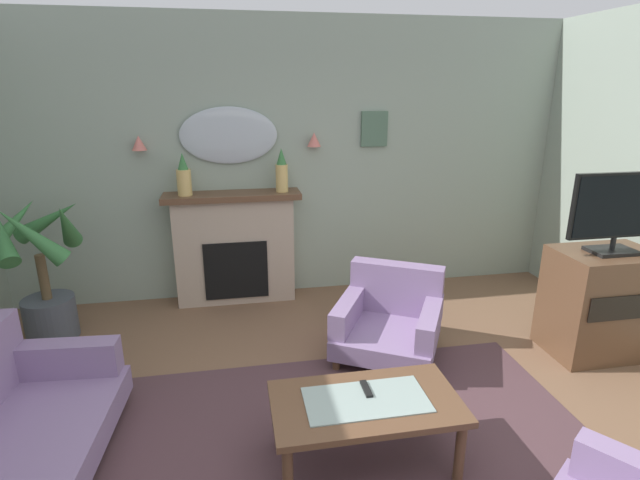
{
  "coord_description": "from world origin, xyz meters",
  "views": [
    {
      "loc": [
        -0.63,
        -2.1,
        2.18
      ],
      "look_at": [
        0.07,
        1.73,
        0.95
      ],
      "focal_mm": 27.35,
      "sensor_mm": 36.0,
      "label": 1
    }
  ],
  "objects_px": {
    "tv_cabinet": "(600,303)",
    "armchair_near_fireplace": "(390,318)",
    "framed_picture": "(374,129)",
    "tv_flatscreen": "(619,211)",
    "mantel_vase_right": "(184,177)",
    "wall_sconce_left": "(139,143)",
    "fireplace": "(235,249)",
    "potted_plant_corner_palm": "(41,271)",
    "mantel_vase_left": "(282,172)",
    "coffee_table": "(366,408)",
    "tv_remote": "(366,389)",
    "wall_sconce_right": "(314,140)",
    "wall_mirror": "(229,136)"
  },
  "relations": [
    {
      "from": "framed_picture",
      "to": "tv_remote",
      "type": "height_order",
      "value": "framed_picture"
    },
    {
      "from": "coffee_table",
      "to": "tv_cabinet",
      "type": "xyz_separation_m",
      "value": [
        2.28,
        0.92,
        0.07
      ]
    },
    {
      "from": "fireplace",
      "to": "potted_plant_corner_palm",
      "type": "xyz_separation_m",
      "value": [
        -1.67,
        -0.52,
        0.07
      ]
    },
    {
      "from": "wall_sconce_left",
      "to": "coffee_table",
      "type": "distance_m",
      "value": 3.31
    },
    {
      "from": "potted_plant_corner_palm",
      "to": "framed_picture",
      "type": "bearing_deg",
      "value": 12.03
    },
    {
      "from": "mantel_vase_left",
      "to": "armchair_near_fireplace",
      "type": "bearing_deg",
      "value": -59.25
    },
    {
      "from": "mantel_vase_right",
      "to": "tv_flatscreen",
      "type": "distance_m",
      "value": 3.79
    },
    {
      "from": "mantel_vase_right",
      "to": "mantel_vase_left",
      "type": "distance_m",
      "value": 0.95
    },
    {
      "from": "tv_cabinet",
      "to": "potted_plant_corner_palm",
      "type": "xyz_separation_m",
      "value": [
        -4.65,
        1.09,
        0.19
      ]
    },
    {
      "from": "mantel_vase_right",
      "to": "tv_cabinet",
      "type": "distance_m",
      "value": 3.88
    },
    {
      "from": "armchair_near_fireplace",
      "to": "potted_plant_corner_palm",
      "type": "bearing_deg",
      "value": 165.13
    },
    {
      "from": "mantel_vase_right",
      "to": "tv_remote",
      "type": "bearing_deg",
      "value": -64.07
    },
    {
      "from": "tv_remote",
      "to": "tv_cabinet",
      "type": "relative_size",
      "value": 0.18
    },
    {
      "from": "armchair_near_fireplace",
      "to": "potted_plant_corner_palm",
      "type": "distance_m",
      "value": 3.05
    },
    {
      "from": "mantel_vase_right",
      "to": "armchair_near_fireplace",
      "type": "relative_size",
      "value": 0.37
    },
    {
      "from": "framed_picture",
      "to": "coffee_table",
      "type": "relative_size",
      "value": 0.33
    },
    {
      "from": "tv_flatscreen",
      "to": "wall_sconce_right",
      "type": "bearing_deg",
      "value": 140.88
    },
    {
      "from": "fireplace",
      "to": "coffee_table",
      "type": "relative_size",
      "value": 1.24
    },
    {
      "from": "wall_mirror",
      "to": "potted_plant_corner_palm",
      "type": "height_order",
      "value": "wall_mirror"
    },
    {
      "from": "mantel_vase_left",
      "to": "coffee_table",
      "type": "height_order",
      "value": "mantel_vase_left"
    },
    {
      "from": "mantel_vase_left",
      "to": "tv_flatscreen",
      "type": "height_order",
      "value": "mantel_vase_left"
    },
    {
      "from": "tv_flatscreen",
      "to": "potted_plant_corner_palm",
      "type": "height_order",
      "value": "tv_flatscreen"
    },
    {
      "from": "framed_picture",
      "to": "tv_cabinet",
      "type": "distance_m",
      "value": 2.65
    },
    {
      "from": "coffee_table",
      "to": "tv_remote",
      "type": "bearing_deg",
      "value": 73.88
    },
    {
      "from": "mantel_vase_right",
      "to": "wall_sconce_left",
      "type": "bearing_deg",
      "value": 163.3
    },
    {
      "from": "wall_sconce_left",
      "to": "framed_picture",
      "type": "height_order",
      "value": "framed_picture"
    },
    {
      "from": "mantel_vase_right",
      "to": "armchair_near_fireplace",
      "type": "bearing_deg",
      "value": -36.72
    },
    {
      "from": "tv_cabinet",
      "to": "armchair_near_fireplace",
      "type": "bearing_deg",
      "value": 169.59
    },
    {
      "from": "framed_picture",
      "to": "armchair_near_fireplace",
      "type": "distance_m",
      "value": 2.06
    },
    {
      "from": "wall_sconce_left",
      "to": "mantel_vase_left",
      "type": "bearing_deg",
      "value": -5.08
    },
    {
      "from": "wall_sconce_left",
      "to": "tv_cabinet",
      "type": "relative_size",
      "value": 0.16
    },
    {
      "from": "fireplace",
      "to": "framed_picture",
      "type": "xyz_separation_m",
      "value": [
        1.5,
        0.15,
        1.18
      ]
    },
    {
      "from": "wall_sconce_left",
      "to": "wall_sconce_right",
      "type": "bearing_deg",
      "value": 0.0
    },
    {
      "from": "wall_mirror",
      "to": "fireplace",
      "type": "bearing_deg",
      "value": -90.0
    },
    {
      "from": "armchair_near_fireplace",
      "to": "framed_picture",
      "type": "bearing_deg",
      "value": 80.56
    },
    {
      "from": "mantel_vase_left",
      "to": "potted_plant_corner_palm",
      "type": "bearing_deg",
      "value": -167.13
    },
    {
      "from": "wall_mirror",
      "to": "wall_sconce_right",
      "type": "bearing_deg",
      "value": -3.37
    },
    {
      "from": "wall_sconce_left",
      "to": "wall_sconce_right",
      "type": "height_order",
      "value": "same"
    },
    {
      "from": "wall_sconce_right",
      "to": "framed_picture",
      "type": "bearing_deg",
      "value": 5.27
    },
    {
      "from": "armchair_near_fireplace",
      "to": "tv_flatscreen",
      "type": "xyz_separation_m",
      "value": [
        1.72,
        -0.34,
        0.94
      ]
    },
    {
      "from": "framed_picture",
      "to": "wall_sconce_left",
      "type": "bearing_deg",
      "value": -178.54
    },
    {
      "from": "armchair_near_fireplace",
      "to": "tv_cabinet",
      "type": "distance_m",
      "value": 1.76
    },
    {
      "from": "wall_sconce_right",
      "to": "framed_picture",
      "type": "relative_size",
      "value": 0.39
    },
    {
      "from": "wall_sconce_right",
      "to": "tv_cabinet",
      "type": "height_order",
      "value": "wall_sconce_right"
    },
    {
      "from": "tv_cabinet",
      "to": "wall_mirror",
      "type": "bearing_deg",
      "value": 149.42
    },
    {
      "from": "fireplace",
      "to": "coffee_table",
      "type": "height_order",
      "value": "fireplace"
    },
    {
      "from": "mantel_vase_left",
      "to": "fireplace",
      "type": "bearing_deg",
      "value": 176.76
    },
    {
      "from": "fireplace",
      "to": "tv_cabinet",
      "type": "height_order",
      "value": "fireplace"
    },
    {
      "from": "framed_picture",
      "to": "tv_flatscreen",
      "type": "height_order",
      "value": "framed_picture"
    },
    {
      "from": "fireplace",
      "to": "tv_flatscreen",
      "type": "bearing_deg",
      "value": -28.83
    }
  ]
}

